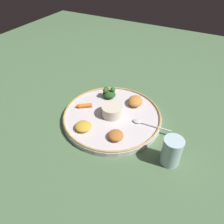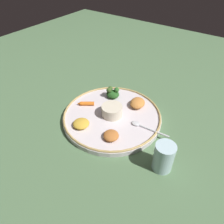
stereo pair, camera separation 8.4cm
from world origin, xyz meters
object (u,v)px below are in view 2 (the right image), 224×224
object	(u,v)px
spoon	(144,127)
greens_pile	(113,93)
drinking_glass	(163,158)
center_bowl	(112,110)
carrot_near_spoon	(86,103)

from	to	relation	value
spoon	greens_pile	bearing A→B (deg)	-23.68
drinking_glass	center_bowl	bearing A→B (deg)	-20.28
center_bowl	greens_pile	distance (m)	0.12
carrot_near_spoon	drinking_glass	distance (m)	0.40
carrot_near_spoon	spoon	bearing A→B (deg)	-175.16
carrot_near_spoon	drinking_glass	bearing A→B (deg)	167.68
center_bowl	drinking_glass	bearing A→B (deg)	159.72
greens_pile	center_bowl	bearing A→B (deg)	124.48
center_bowl	greens_pile	bearing A→B (deg)	-55.52
greens_pile	carrot_near_spoon	bearing A→B (deg)	63.16
greens_pile	carrot_near_spoon	world-z (taller)	greens_pile
center_bowl	carrot_near_spoon	xyz separation A→B (m)	(0.13, 0.01, -0.02)
greens_pile	carrot_near_spoon	size ratio (longest dim) A/B	0.93
center_bowl	spoon	world-z (taller)	center_bowl
spoon	drinking_glass	distance (m)	0.17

